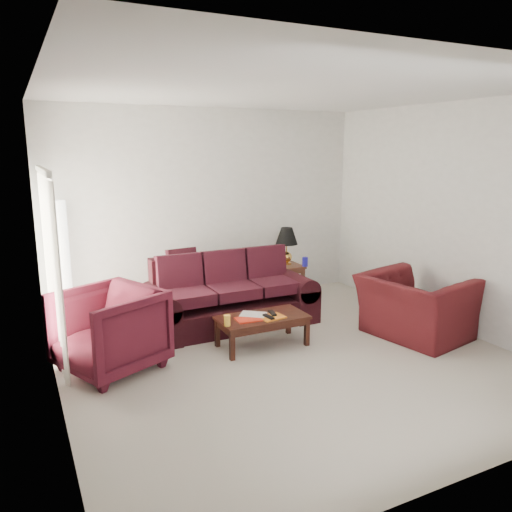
{
  "coord_description": "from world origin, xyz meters",
  "views": [
    {
      "loc": [
        -2.75,
        -4.75,
        2.41
      ],
      "look_at": [
        0.0,
        0.85,
        1.05
      ],
      "focal_mm": 35.0,
      "sensor_mm": 36.0,
      "label": 1
    }
  ],
  "objects": [
    {
      "name": "magazine_red",
      "position": [
        -0.33,
        0.39,
        0.39
      ],
      "size": [
        0.31,
        0.24,
        0.02
      ],
      "primitive_type": "cube",
      "rotation": [
        0.0,
        0.0,
        -0.06
      ],
      "color": "red",
      "rests_on": "coffee_table"
    },
    {
      "name": "floor",
      "position": [
        0.0,
        0.0,
        0.0
      ],
      "size": [
        5.0,
        5.0,
        0.0
      ],
      "primitive_type": "plane",
      "color": "beige",
      "rests_on": "ground"
    },
    {
      "name": "blinds",
      "position": [
        -2.42,
        1.3,
        1.08
      ],
      "size": [
        0.1,
        2.0,
        2.16
      ],
      "primitive_type": "cube",
      "color": "silver",
      "rests_on": "ground"
    },
    {
      "name": "clock",
      "position": [
        1.05,
        2.05,
        0.59
      ],
      "size": [
        0.14,
        0.06,
        0.13
      ],
      "primitive_type": "cube",
      "rotation": [
        0.0,
        0.0,
        -0.1
      ],
      "color": "silver",
      "rests_on": "end_table"
    },
    {
      "name": "coffee_table",
      "position": [
        -0.12,
        0.44,
        0.19
      ],
      "size": [
        1.15,
        0.66,
        0.39
      ],
      "primitive_type": null,
      "rotation": [
        0.0,
        0.0,
        -0.1
      ],
      "color": "black",
      "rests_on": "ground"
    },
    {
      "name": "armchair_right",
      "position": [
        1.79,
        -0.15,
        0.4
      ],
      "size": [
        1.31,
        1.43,
        0.81
      ],
      "primitive_type": "imported",
      "rotation": [
        0.0,
        0.0,
        1.77
      ],
      "color": "#420F12",
      "rests_on": "ground"
    },
    {
      "name": "floor_lamp",
      "position": [
        -2.24,
        2.2,
        0.88
      ],
      "size": [
        0.35,
        0.35,
        1.76
      ],
      "primitive_type": null,
      "rotation": [
        0.0,
        0.0,
        -0.27
      ],
      "color": "white",
      "rests_on": "ground"
    },
    {
      "name": "remote_a",
      "position": [
        -0.09,
        0.32,
        0.41
      ],
      "size": [
        0.07,
        0.19,
        0.02
      ],
      "primitive_type": "cube",
      "rotation": [
        0.0,
        0.0,
        0.11
      ],
      "color": "black",
      "rests_on": "coffee_table"
    },
    {
      "name": "magazine_white",
      "position": [
        -0.21,
        0.51,
        0.39
      ],
      "size": [
        0.39,
        0.37,
        0.02
      ],
      "primitive_type": "cube",
      "rotation": [
        0.0,
        0.0,
        -0.66
      ],
      "color": "silver",
      "rests_on": "coffee_table"
    },
    {
      "name": "yellow_glass",
      "position": [
        -0.63,
        0.32,
        0.45
      ],
      "size": [
        0.08,
        0.08,
        0.13
      ],
      "primitive_type": "cylinder",
      "rotation": [
        0.0,
        0.0,
        -0.12
      ],
      "color": "gold",
      "rests_on": "coffee_table"
    },
    {
      "name": "sofa",
      "position": [
        -0.18,
        1.28,
        0.48
      ],
      "size": [
        2.4,
        1.16,
        0.96
      ],
      "primitive_type": null,
      "rotation": [
        0.0,
        0.0,
        0.07
      ],
      "color": "black",
      "rests_on": "ground"
    },
    {
      "name": "end_table",
      "position": [
        1.19,
        2.15,
        0.26
      ],
      "size": [
        0.51,
        0.51,
        0.53
      ],
      "primitive_type": null,
      "rotation": [
        0.0,
        0.0,
        -0.05
      ],
      "color": "#572A1E",
      "rests_on": "ground"
    },
    {
      "name": "picture_frame",
      "position": [
        1.02,
        2.35,
        0.61
      ],
      "size": [
        0.21,
        0.22,
        0.06
      ],
      "primitive_type": "cube",
      "rotation": [
        1.36,
        0.0,
        0.59
      ],
      "color": "silver",
      "rests_on": "end_table"
    },
    {
      "name": "table_lamp",
      "position": [
        1.23,
        2.22,
        0.83
      ],
      "size": [
        0.39,
        0.39,
        0.61
      ],
      "primitive_type": null,
      "rotation": [
        0.0,
        0.0,
        0.08
      ],
      "color": "gold",
      "rests_on": "end_table"
    },
    {
      "name": "armchair_left",
      "position": [
        -1.93,
        0.57,
        0.46
      ],
      "size": [
        1.32,
        1.31,
        0.92
      ],
      "primitive_type": "imported",
      "rotation": [
        0.0,
        0.0,
        -1.15
      ],
      "color": "#49111D",
      "rests_on": "ground"
    },
    {
      "name": "blue_canister",
      "position": [
        1.42,
        1.95,
        0.6
      ],
      "size": [
        0.12,
        0.12,
        0.15
      ],
      "primitive_type": "cylinder",
      "rotation": [
        0.0,
        0.0,
        -0.34
      ],
      "color": "#211CBA",
      "rests_on": "end_table"
    },
    {
      "name": "throw_pillow",
      "position": [
        -0.58,
        2.13,
        0.75
      ],
      "size": [
        0.46,
        0.26,
        0.46
      ],
      "primitive_type": "cube",
      "rotation": [
        -0.21,
        0.0,
        0.1
      ],
      "color": "black",
      "rests_on": "sofa"
    },
    {
      "name": "remote_b",
      "position": [
        0.01,
        0.42,
        0.41
      ],
      "size": [
        0.09,
        0.2,
        0.02
      ],
      "primitive_type": "cube",
      "rotation": [
        0.0,
        0.0,
        -0.18
      ],
      "color": "black",
      "rests_on": "coffee_table"
    },
    {
      "name": "magazine_orange",
      "position": [
        -0.04,
        0.34,
        0.39
      ],
      "size": [
        0.32,
        0.26,
        0.02
      ],
      "primitive_type": "cube",
      "rotation": [
        0.0,
        0.0,
        0.12
      ],
      "color": "orange",
      "rests_on": "coffee_table"
    }
  ]
}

